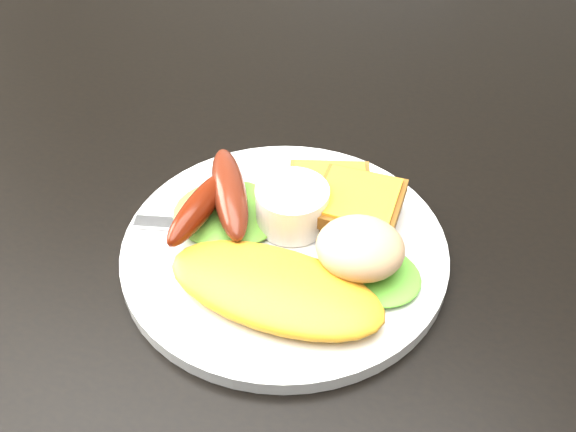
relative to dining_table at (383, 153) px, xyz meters
The scene contains 13 objects.
dining_table is the anchor object (origin of this frame).
dining_chair 0.92m from the dining_table, 101.60° to the left, with size 0.44×0.44×0.05m, color tan.
plate 0.18m from the dining_table, 106.02° to the right, with size 0.25×0.25×0.01m, color white.
lettuce_left 0.19m from the dining_table, 122.79° to the right, with size 0.09×0.08×0.01m, color green.
lettuce_right 0.19m from the dining_table, 83.24° to the right, with size 0.07×0.06×0.01m, color #5FA029.
omelette 0.23m from the dining_table, 100.58° to the right, with size 0.16×0.07×0.02m, color yellow.
sausage_a 0.21m from the dining_table, 124.20° to the right, with size 0.02×0.09×0.02m, color #621F0C.
sausage_b 0.19m from the dining_table, 123.93° to the right, with size 0.03×0.11×0.03m, color maroon.
ramekin 0.17m from the dining_table, 108.58° to the right, with size 0.06×0.06×0.03m, color white.
toast_a 0.12m from the dining_table, 104.42° to the right, with size 0.07×0.07×0.01m, color brown.
toast_b 0.14m from the dining_table, 90.96° to the right, with size 0.06×0.06×0.01m, color brown.
potato_salad 0.19m from the dining_table, 87.28° to the right, with size 0.06×0.06×0.03m, color beige.
fork 0.20m from the dining_table, 119.24° to the right, with size 0.15×0.01×0.00m, color #ADAFB7.
Camera 1 is at (0.05, -0.52, 1.12)m, focal length 42.00 mm.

